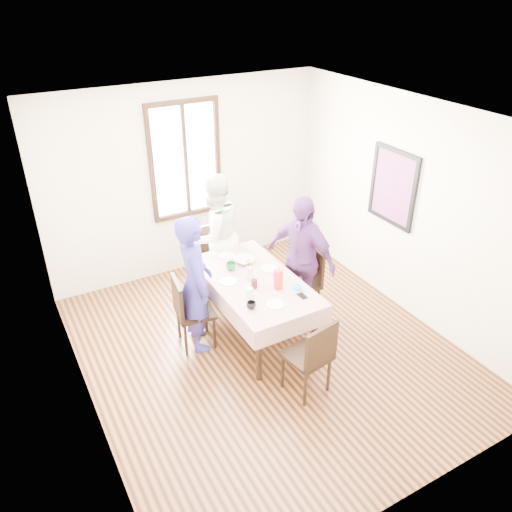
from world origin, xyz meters
name	(u,v)px	position (x,y,z in m)	size (l,w,h in m)	color
ground	(267,348)	(0.00, 0.00, 0.00)	(4.50, 4.50, 0.00)	black
back_wall	(186,181)	(0.00, 2.25, 1.35)	(4.00, 4.00, 0.00)	beige
right_wall	(409,210)	(2.00, 0.00, 1.35)	(4.50, 4.50, 0.00)	beige
window_frame	(185,160)	(0.00, 2.23, 1.65)	(1.02, 0.06, 1.62)	black
window_pane	(185,160)	(0.00, 2.24, 1.65)	(0.90, 0.02, 1.50)	white
art_poster	(393,187)	(1.98, 0.30, 1.55)	(0.04, 0.76, 0.96)	red
dining_table	(254,307)	(0.02, 0.35, 0.38)	(0.83, 1.62, 0.75)	black
tablecloth	(254,280)	(0.02, 0.35, 0.76)	(0.95, 1.74, 0.01)	#5A0D10
chair_left	(195,311)	(-0.67, 0.50, 0.46)	(0.42, 0.42, 0.91)	black
chair_right	(300,284)	(0.72, 0.40, 0.46)	(0.42, 0.42, 0.91)	black
chair_far	(214,261)	(0.02, 1.47, 0.46)	(0.42, 0.42, 0.91)	black
chair_near	(307,355)	(0.02, -0.76, 0.46)	(0.42, 0.42, 0.91)	black
person_left	(195,284)	(-0.65, 0.50, 0.83)	(0.60, 0.40, 1.66)	navy
person_far	(214,235)	(0.02, 1.45, 0.85)	(0.83, 0.64, 1.70)	white
person_right	(300,259)	(0.70, 0.40, 0.82)	(0.96, 0.40, 1.65)	#5A2E70
mug_black	(251,305)	(-0.28, -0.14, 0.80)	(0.10, 0.10, 0.08)	black
mug_flag	(279,274)	(0.31, 0.27, 0.80)	(0.09, 0.09, 0.08)	red
mug_green	(231,266)	(-0.11, 0.68, 0.81)	(0.12, 0.12, 0.09)	#0C7226
serving_bowl	(244,260)	(0.11, 0.76, 0.79)	(0.25, 0.25, 0.06)	white
juice_carton	(278,280)	(0.17, 0.05, 0.88)	(0.08, 0.08, 0.24)	red
butter_tub	(297,290)	(0.32, -0.10, 0.79)	(0.10, 0.10, 0.05)	white
jam_jar	(254,284)	(-0.06, 0.20, 0.81)	(0.07, 0.07, 0.10)	black
drinking_glass	(250,292)	(-0.19, 0.06, 0.82)	(0.08, 0.08, 0.11)	silver
smartphone	(302,296)	(0.32, -0.21, 0.77)	(0.07, 0.14, 0.01)	black
flower_vase	(250,273)	(-0.01, 0.39, 0.84)	(0.08, 0.08, 0.15)	silver
plate_left	(228,282)	(-0.26, 0.45, 0.77)	(0.20, 0.20, 0.01)	white
plate_right	(269,268)	(0.30, 0.48, 0.77)	(0.20, 0.20, 0.01)	white
plate_far	(227,256)	(0.00, 1.01, 0.77)	(0.20, 0.20, 0.01)	white
plate_near	(275,304)	(-0.03, -0.21, 0.77)	(0.20, 0.20, 0.01)	white
butter_lid	(297,287)	(0.32, -0.10, 0.82)	(0.12, 0.12, 0.01)	blue
flower_bunch	(250,263)	(-0.01, 0.39, 0.97)	(0.09, 0.09, 0.10)	yellow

